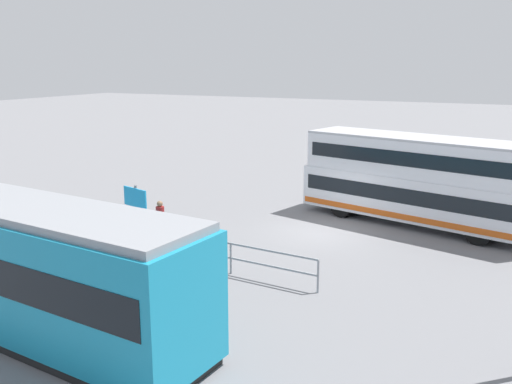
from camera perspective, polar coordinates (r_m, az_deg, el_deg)
ground_plane at (r=23.33m, az=6.62°, el=-4.04°), size 160.00×160.00×0.00m
double_decker_bus at (r=24.69m, az=16.55°, el=1.11°), size 10.76×5.06×3.79m
pedestrian_near_railing at (r=21.71m, az=-9.71°, el=-2.75°), size 0.33×0.36×1.71m
pedestrian_railing at (r=18.51m, az=-2.58°, el=-6.19°), size 6.32×0.54×1.08m
info_sign at (r=20.71m, az=-12.14°, el=-1.34°), size 1.25×0.41×2.52m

